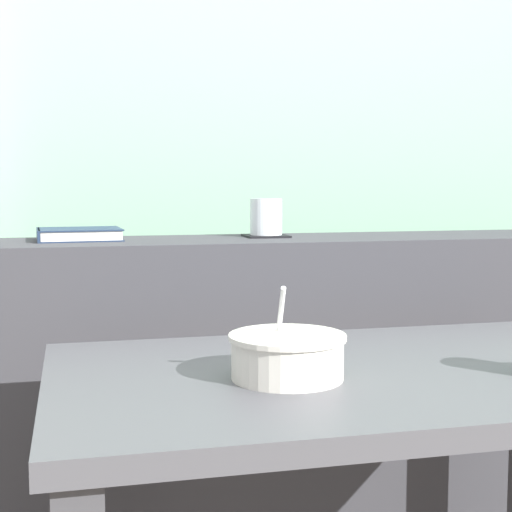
% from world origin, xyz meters
% --- Properties ---
extents(outdoor_backdrop, '(4.80, 0.08, 2.80)m').
position_xyz_m(outdoor_backdrop, '(0.00, 1.20, 1.40)').
color(outdoor_backdrop, '#84B293').
rests_on(outdoor_backdrop, ground).
extents(dark_console_ledge, '(2.80, 0.30, 0.86)m').
position_xyz_m(dark_console_ledge, '(0.00, 0.55, 0.43)').
color(dark_console_ledge, '#38383D').
rests_on(dark_console_ledge, ground).
extents(breakfast_table, '(1.04, 0.62, 0.69)m').
position_xyz_m(breakfast_table, '(-0.02, -0.04, 0.57)').
color(breakfast_table, '#414145').
rests_on(breakfast_table, ground).
extents(coaster_square, '(0.10, 0.10, 0.00)m').
position_xyz_m(coaster_square, '(-0.04, 0.58, 0.86)').
color(coaster_square, black).
rests_on(coaster_square, dark_console_ledge).
extents(juice_glass, '(0.08, 0.08, 0.09)m').
position_xyz_m(juice_glass, '(-0.04, 0.58, 0.91)').
color(juice_glass, white).
rests_on(juice_glass, coaster_square).
extents(closed_book, '(0.19, 0.16, 0.03)m').
position_xyz_m(closed_book, '(-0.48, 0.59, 0.88)').
color(closed_book, '#1E2D47').
rests_on(closed_book, dark_console_ledge).
extents(soup_bowl, '(0.18, 0.18, 0.15)m').
position_xyz_m(soup_bowl, '(-0.17, -0.08, 0.73)').
color(soup_bowl, silver).
rests_on(soup_bowl, breakfast_table).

